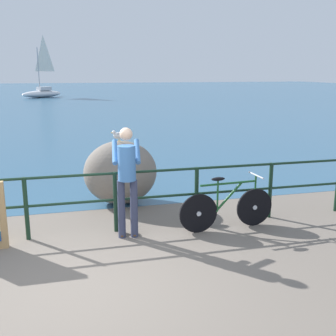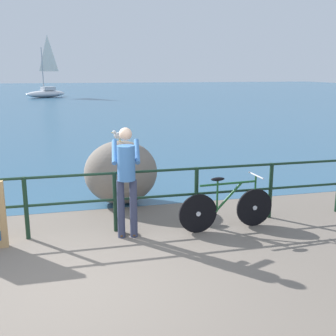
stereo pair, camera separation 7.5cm
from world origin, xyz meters
TOP-DOWN VIEW (x-y plane):
  - ground_plane at (0.00, 20.00)m, footprint 120.00×120.00m
  - sea_surface at (0.00, 47.82)m, footprint 120.00×90.00m
  - promenade_railing at (-0.00, 1.63)m, footprint 9.89×0.07m
  - bicycle at (2.54, 1.28)m, footprint 1.70×0.48m
  - person_at_railing at (0.86, 1.35)m, footprint 0.50×0.66m
  - breakwater_boulder_main at (0.99, 3.13)m, footprint 1.47×1.20m
  - seagull at (0.97, 3.06)m, footprint 0.34×0.21m
  - sailboat at (-2.03, 39.34)m, footprint 4.34×3.60m

SIDE VIEW (x-z plane):
  - ground_plane at x=0.00m, z-range -0.10..0.00m
  - sea_surface at x=0.00m, z-range 0.00..0.01m
  - bicycle at x=2.54m, z-range -0.07..0.85m
  - breakwater_boulder_main at x=0.99m, z-range 0.00..1.27m
  - promenade_railing at x=0.00m, z-range 0.13..1.15m
  - sailboat at x=-2.03m, z-range -2.37..3.79m
  - person_at_railing at x=0.86m, z-range 0.10..1.88m
  - seagull at x=0.97m, z-range 1.30..1.53m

